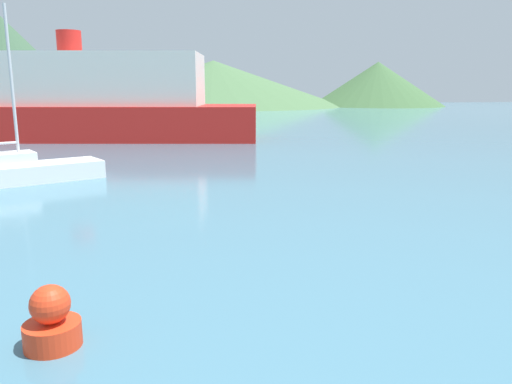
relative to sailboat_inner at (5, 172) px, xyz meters
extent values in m
cube|color=white|center=(0.00, 0.00, -0.11)|extent=(7.62, 4.52, 0.73)
cube|color=white|center=(0.00, 0.00, 0.52)|extent=(2.57, 2.05, 0.51)
cylinder|color=#BCBCC1|center=(0.52, 0.21, 3.34)|extent=(0.12, 0.12, 6.17)
cube|color=red|center=(1.10, 18.50, 0.77)|extent=(28.06, 13.72, 2.49)
cube|color=silver|center=(1.10, 18.50, 3.89)|extent=(19.91, 10.62, 3.75)
cylinder|color=red|center=(1.10, 18.50, 6.56)|extent=(1.75, 1.75, 1.60)
cylinder|color=red|center=(3.50, -14.10, -0.29)|extent=(0.83, 0.83, 0.37)
sphere|color=red|center=(3.50, -14.10, 0.19)|extent=(0.58, 0.58, 0.58)
cone|color=#38563D|center=(-16.89, 85.67, 8.08)|extent=(32.31, 32.31, 17.11)
cone|color=#476B42|center=(23.65, 86.86, 4.29)|extent=(55.88, 55.88, 9.52)
cone|color=#3D6038|center=(57.46, 77.38, 4.14)|extent=(28.11, 28.11, 9.23)
camera|label=1|loc=(4.69, -21.42, 3.28)|focal=35.00mm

